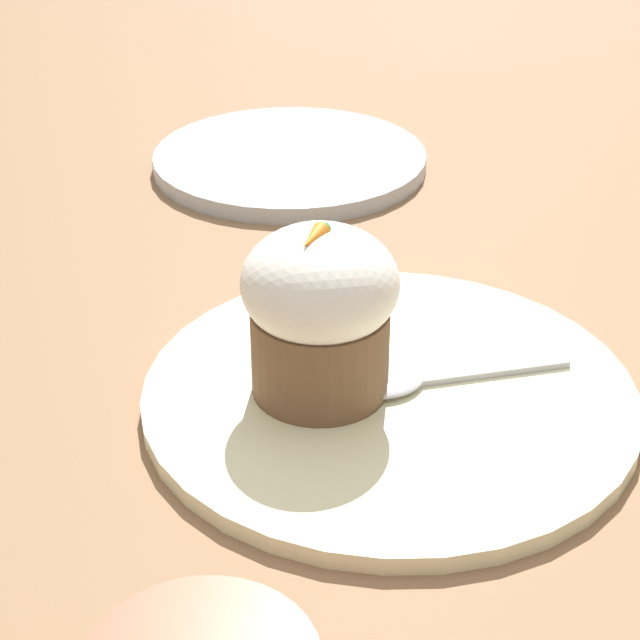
{
  "coord_description": "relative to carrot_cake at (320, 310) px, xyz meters",
  "views": [
    {
      "loc": [
        0.45,
        0.18,
        0.34
      ],
      "look_at": [
        0.02,
        -0.03,
        0.05
      ],
      "focal_mm": 60.0,
      "sensor_mm": 36.0,
      "label": 1
    }
  ],
  "objects": [
    {
      "name": "spoon",
      "position": [
        -0.02,
        0.04,
        -0.05
      ],
      "size": [
        0.1,
        0.12,
        0.01
      ],
      "color": "#B7B7BC",
      "rests_on": "dessert_plate"
    },
    {
      "name": "dessert_plate",
      "position": [
        -0.02,
        0.03,
        -0.05
      ],
      "size": [
        0.27,
        0.27,
        0.01
      ],
      "color": "beige",
      "rests_on": "ground_plane"
    },
    {
      "name": "carrot_cake",
      "position": [
        0.0,
        0.0,
        0.0
      ],
      "size": [
        0.08,
        0.08,
        0.1
      ],
      "color": "brown",
      "rests_on": "dessert_plate"
    },
    {
      "name": "side_plate",
      "position": [
        -0.29,
        -0.18,
        -0.05
      ],
      "size": [
        0.22,
        0.22,
        0.01
      ],
      "color": "#B2B7BC",
      "rests_on": "ground_plane"
    },
    {
      "name": "ground_plane",
      "position": [
        -0.02,
        0.03,
        -0.06
      ],
      "size": [
        4.0,
        4.0,
        0.0
      ],
      "primitive_type": "plane",
      "color": "#846042"
    }
  ]
}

